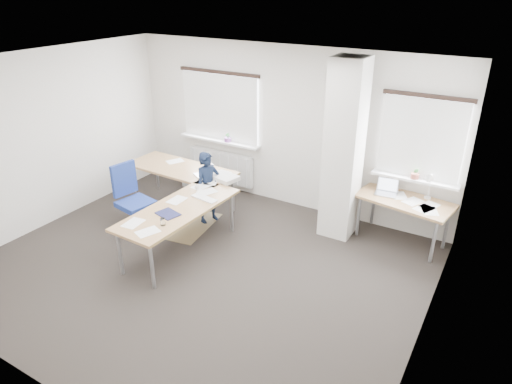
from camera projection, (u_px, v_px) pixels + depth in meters
The scene contains 8 objects.
ground at pixel (201, 267), 6.52m from camera, with size 6.00×6.00×0.00m, color black.
room_shell at pixel (226, 144), 6.05m from camera, with size 6.04×5.04×2.82m.
floor_mat at pixel (173, 222), 7.74m from camera, with size 1.32×1.11×0.01m, color olive.
white_crate at pixel (196, 179), 9.05m from camera, with size 0.45×0.31×0.27m, color white.
desk_main at pixel (183, 189), 7.30m from camera, with size 2.41×2.68×0.96m.
desk_side at pixel (404, 202), 6.88m from camera, with size 1.50×0.93×1.22m.
task_chair at pixel (135, 213), 7.35m from camera, with size 0.62×0.61×1.12m.
person at pixel (208, 188), 7.53m from camera, with size 0.45×0.29×1.23m, color black.
Camera 1 is at (3.45, -4.30, 3.73)m, focal length 32.00 mm.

